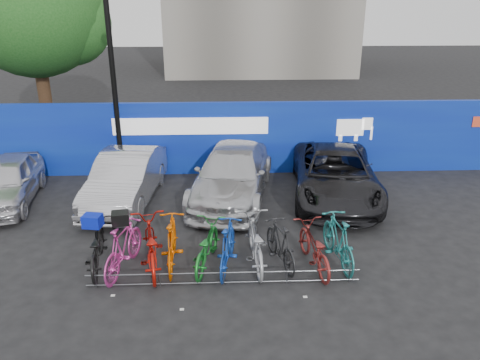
{
  "coord_description": "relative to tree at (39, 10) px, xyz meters",
  "views": [
    {
      "loc": [
        0.01,
        -8.78,
        5.5
      ],
      "look_at": [
        0.44,
        2.0,
        1.29
      ],
      "focal_mm": 35.0,
      "sensor_mm": 36.0,
      "label": 1
    }
  ],
  "objects": [
    {
      "name": "ground",
      "position": [
        6.77,
        -10.06,
        -5.07
      ],
      "size": [
        100.0,
        100.0,
        0.0
      ],
      "primitive_type": "plane",
      "color": "black",
      "rests_on": "ground"
    },
    {
      "name": "hoarding",
      "position": [
        6.78,
        -4.06,
        -3.86
      ],
      "size": [
        22.0,
        0.18,
        2.4
      ],
      "color": "#0B1C99",
      "rests_on": "ground"
    },
    {
      "name": "tree",
      "position": [
        0.0,
        0.0,
        0.0
      ],
      "size": [
        5.4,
        5.2,
        7.8
      ],
      "color": "#382314",
      "rests_on": "ground"
    },
    {
      "name": "lamppost",
      "position": [
        3.57,
        -4.66,
        -1.8
      ],
      "size": [
        0.25,
        0.5,
        6.11
      ],
      "color": "black",
      "rests_on": "ground"
    },
    {
      "name": "bike_rack",
      "position": [
        6.77,
        -10.66,
        -4.91
      ],
      "size": [
        5.6,
        0.03,
        0.3
      ],
      "color": "#595B60",
      "rests_on": "ground"
    },
    {
      "name": "car_0",
      "position": [
        0.64,
        -6.27,
        -4.41
      ],
      "size": [
        2.07,
        4.04,
        1.32
      ],
      "primitive_type": "imported",
      "rotation": [
        0.0,
        0.0,
        0.14
      ],
      "color": "silver",
      "rests_on": "ground"
    },
    {
      "name": "car_1",
      "position": [
        4.02,
        -6.29,
        -4.36
      ],
      "size": [
        1.91,
        4.44,
        1.42
      ],
      "primitive_type": "imported",
      "rotation": [
        0.0,
        0.0,
        -0.1
      ],
      "color": "#ABAAB0",
      "rests_on": "ground"
    },
    {
      "name": "car_2",
      "position": [
        7.07,
        -6.08,
        -4.35
      ],
      "size": [
        2.91,
        5.26,
        1.44
      ],
      "primitive_type": "imported",
      "rotation": [
        0.0,
        0.0,
        -0.19
      ],
      "color": "#BABBC0",
      "rests_on": "ground"
    },
    {
      "name": "car_3",
      "position": [
        10.06,
        -6.21,
        -4.36
      ],
      "size": [
        2.97,
        5.33,
        1.41
      ],
      "primitive_type": "imported",
      "rotation": [
        0.0,
        0.0,
        -0.13
      ],
      "color": "black",
      "rests_on": "ground"
    },
    {
      "name": "bike_0",
      "position": [
        4.03,
        -9.87,
        -4.58
      ],
      "size": [
        0.91,
        1.95,
        0.99
      ],
      "primitive_type": "imported",
      "rotation": [
        0.0,
        0.0,
        3.28
      ],
      "color": "black",
      "rests_on": "ground"
    },
    {
      "name": "bike_1",
      "position": [
        4.65,
        -10.03,
        -4.51
      ],
      "size": [
        0.95,
        1.94,
        1.12
      ],
      "primitive_type": "imported",
      "rotation": [
        0.0,
        0.0,
        2.91
      ],
      "color": "#C43490",
      "rests_on": "ground"
    },
    {
      "name": "bike_2",
      "position": [
        5.21,
        -9.94,
        -4.52
      ],
      "size": [
        1.1,
        2.18,
        1.09
      ],
      "primitive_type": "imported",
      "rotation": [
        0.0,
        0.0,
        3.33
      ],
      "color": "#AB1209",
      "rests_on": "ground"
    },
    {
      "name": "bike_3",
      "position": [
        5.66,
        -9.85,
        -4.51
      ],
      "size": [
        0.58,
        1.89,
        1.13
      ],
      "primitive_type": "imported",
      "rotation": [
        0.0,
        0.0,
        3.17
      ],
      "color": "#E75801",
      "rests_on": "ground"
    },
    {
      "name": "bike_4",
      "position": [
        6.41,
        -9.89,
        -4.58
      ],
      "size": [
        1.03,
        1.95,
        0.97
      ],
      "primitive_type": "imported",
      "rotation": [
        0.0,
        0.0,
        2.93
      ],
      "color": "#167322",
      "rests_on": "ground"
    },
    {
      "name": "bike_5",
      "position": [
        6.87,
        -10.03,
        -4.53
      ],
      "size": [
        0.81,
        1.85,
        1.08
      ],
      "primitive_type": "imported",
      "rotation": [
        0.0,
        0.0,
        2.96
      ],
      "color": "#123EA7",
      "rests_on": "ground"
    },
    {
      "name": "bike_6",
      "position": [
        7.47,
        -9.87,
        -4.54
      ],
      "size": [
        0.83,
        2.06,
        1.06
      ],
      "primitive_type": "imported",
      "rotation": [
        0.0,
        0.0,
        3.2
      ],
      "color": "#9C9EA3",
      "rests_on": "ground"
    },
    {
      "name": "bike_7",
      "position": [
        8.02,
        -9.9,
        -4.57
      ],
      "size": [
        0.88,
        1.73,
        1.0
      ],
      "primitive_type": "imported",
      "rotation": [
        0.0,
        0.0,
        3.4
      ],
      "color": "black",
      "rests_on": "ground"
    },
    {
      "name": "bike_8",
      "position": [
        8.72,
        -10.07,
        -4.58
      ],
      "size": [
        0.93,
        1.93,
        0.97
      ],
      "primitive_type": "imported",
      "rotation": [
        0.0,
        0.0,
        3.3
      ],
      "color": "maroon",
      "rests_on": "ground"
    },
    {
      "name": "bike_9",
      "position": [
        9.29,
        -9.9,
        -4.51
      ],
      "size": [
        0.76,
        1.92,
        1.12
      ],
      "primitive_type": "imported",
      "rotation": [
        0.0,
        0.0,
        3.27
      ],
      "color": "#217C7B",
      "rests_on": "ground"
    },
    {
      "name": "cargo_crate",
      "position": [
        4.03,
        -9.87,
        -3.95
      ],
      "size": [
        0.42,
        0.35,
        0.27
      ],
      "primitive_type": "cube",
      "rotation": [
        0.0,
        0.0,
        -0.18
      ],
      "color": "#0919AD",
      "rests_on": "bike_0"
    },
    {
      "name": "cargo_topcase",
      "position": [
        4.65,
        -10.03,
        -3.82
      ],
      "size": [
        0.4,
        0.37,
        0.26
      ],
      "primitive_type": "cube",
      "rotation": [
        0.0,
        0.0,
        0.17
      ],
      "color": "black",
      "rests_on": "bike_1"
    }
  ]
}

